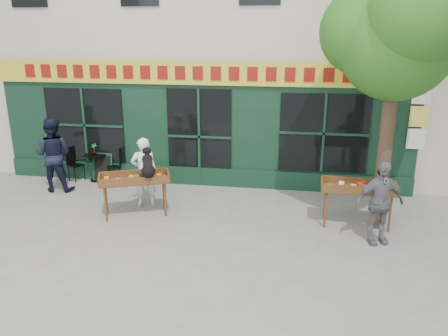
{
  "coord_description": "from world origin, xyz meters",
  "views": [
    {
      "loc": [
        2.45,
        -8.67,
        4.0
      ],
      "look_at": [
        0.96,
        0.5,
        1.09
      ],
      "focal_mm": 35.0,
      "sensor_mm": 36.0,
      "label": 1
    }
  ],
  "objects_px": {
    "man_right": "(379,203)",
    "bistro_table": "(96,162)",
    "book_cart_right": "(358,189)",
    "man_left": "(53,155)",
    "book_cart_center": "(134,181)",
    "woman": "(144,172)",
    "dog": "(148,162)"
  },
  "relations": [
    {
      "from": "woman",
      "to": "man_left",
      "type": "distance_m",
      "value": 2.7
    },
    {
      "from": "book_cart_right",
      "to": "man_right",
      "type": "distance_m",
      "value": 0.81
    },
    {
      "from": "woman",
      "to": "book_cart_right",
      "type": "height_order",
      "value": "woman"
    },
    {
      "from": "book_cart_center",
      "to": "book_cart_right",
      "type": "xyz_separation_m",
      "value": [
        4.85,
        0.23,
        0.0
      ]
    },
    {
      "from": "book_cart_center",
      "to": "man_right",
      "type": "distance_m",
      "value": 5.18
    },
    {
      "from": "woman",
      "to": "man_right",
      "type": "relative_size",
      "value": 0.99
    },
    {
      "from": "dog",
      "to": "bistro_table",
      "type": "height_order",
      "value": "dog"
    },
    {
      "from": "book_cart_center",
      "to": "dog",
      "type": "xyz_separation_m",
      "value": [
        0.35,
        -0.05,
        0.47
      ]
    },
    {
      "from": "book_cart_center",
      "to": "man_left",
      "type": "distance_m",
      "value": 2.92
    },
    {
      "from": "woman",
      "to": "man_right",
      "type": "bearing_deg",
      "value": 145.18
    },
    {
      "from": "book_cart_center",
      "to": "man_right",
      "type": "xyz_separation_m",
      "value": [
        5.15,
        -0.52,
        0.01
      ]
    },
    {
      "from": "bistro_table",
      "to": "book_cart_right",
      "type": "bearing_deg",
      "value": -15.62
    },
    {
      "from": "book_cart_right",
      "to": "man_right",
      "type": "height_order",
      "value": "man_right"
    },
    {
      "from": "man_right",
      "to": "bistro_table",
      "type": "distance_m",
      "value": 7.57
    },
    {
      "from": "bistro_table",
      "to": "man_right",
      "type": "bearing_deg",
      "value": -20.49
    },
    {
      "from": "man_right",
      "to": "bistro_table",
      "type": "xyz_separation_m",
      "value": [
        -7.09,
        2.65,
        -0.29
      ]
    },
    {
      "from": "book_cart_right",
      "to": "dog",
      "type": "bearing_deg",
      "value": -174.73
    },
    {
      "from": "book_cart_center",
      "to": "bistro_table",
      "type": "bearing_deg",
      "value": 110.32
    },
    {
      "from": "woman",
      "to": "bistro_table",
      "type": "bearing_deg",
      "value": -59.32
    },
    {
      "from": "book_cart_center",
      "to": "man_left",
      "type": "xyz_separation_m",
      "value": [
        -2.64,
        1.24,
        0.14
      ]
    },
    {
      "from": "book_cart_right",
      "to": "man_left",
      "type": "height_order",
      "value": "man_left"
    },
    {
      "from": "dog",
      "to": "man_right",
      "type": "distance_m",
      "value": 4.84
    },
    {
      "from": "book_cart_center",
      "to": "bistro_table",
      "type": "relative_size",
      "value": 2.14
    },
    {
      "from": "woman",
      "to": "bistro_table",
      "type": "xyz_separation_m",
      "value": [
        -1.94,
        1.48,
        -0.28
      ]
    },
    {
      "from": "book_cart_right",
      "to": "bistro_table",
      "type": "relative_size",
      "value": 2.0
    },
    {
      "from": "book_cart_center",
      "to": "man_right",
      "type": "bearing_deg",
      "value": -27.79
    },
    {
      "from": "book_cart_center",
      "to": "dog",
      "type": "distance_m",
      "value": 0.59
    },
    {
      "from": "woman",
      "to": "book_cart_right",
      "type": "xyz_separation_m",
      "value": [
        4.85,
        -0.42,
        -0.01
      ]
    },
    {
      "from": "dog",
      "to": "book_cart_right",
      "type": "distance_m",
      "value": 4.53
    },
    {
      "from": "dog",
      "to": "woman",
      "type": "relative_size",
      "value": 0.36
    },
    {
      "from": "dog",
      "to": "man_left",
      "type": "xyz_separation_m",
      "value": [
        -2.99,
        1.29,
        -0.32
      ]
    },
    {
      "from": "bistro_table",
      "to": "man_left",
      "type": "height_order",
      "value": "man_left"
    }
  ]
}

